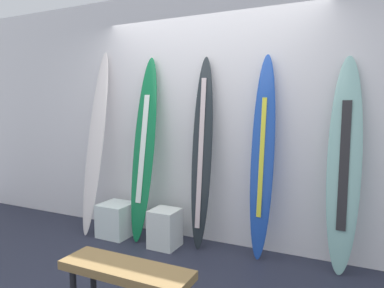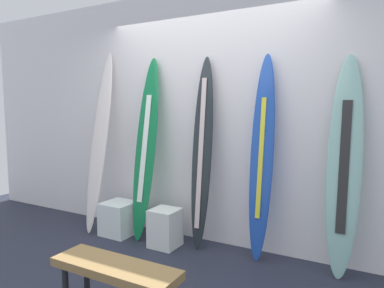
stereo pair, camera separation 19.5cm
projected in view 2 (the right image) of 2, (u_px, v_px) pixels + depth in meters
wall_back at (211, 117)px, 3.88m from camera, size 7.20×0.20×2.80m
surfboard_ivory at (99, 143)px, 4.21m from camera, size 0.24×0.52×2.18m
surfboard_emerald at (146, 148)px, 3.94m from camera, size 0.28×0.42×2.08m
surfboard_charcoal at (202, 154)px, 3.66m from camera, size 0.24×0.32×2.05m
surfboard_cobalt at (262, 159)px, 3.37m from camera, size 0.25×0.29×2.03m
surfboard_seafoam at (344, 168)px, 3.03m from camera, size 0.30×0.29×1.97m
display_block_left at (165, 228)px, 3.74m from camera, size 0.30×0.30×0.41m
display_block_center at (119, 218)px, 4.10m from camera, size 0.36×0.36×0.39m
bench at (115, 273)px, 2.33m from camera, size 0.93×0.29×0.46m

